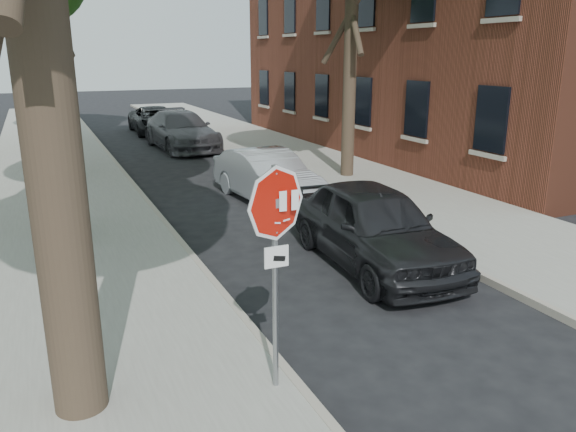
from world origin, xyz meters
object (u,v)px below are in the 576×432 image
Objects in this scene: car_b at (267,176)px; car_d at (156,120)px; stop_sign at (276,236)px; car_c at (181,130)px; car_a at (373,226)px.

car_b is 14.91m from car_d.
stop_sign reaches higher than car_c.
car_a is 0.84× the size of car_c.
car_a is 0.95× the size of car_d.
car_c is 5.35m from car_d.
stop_sign is at bearing -96.72° from car_d.
stop_sign is 23.58m from car_d.
car_d is (3.30, 23.31, -1.29)m from stop_sign.
stop_sign is 0.49× the size of car_c.
car_b is (3.30, 8.40, -1.26)m from stop_sign.
car_c reaches higher than car_a.
car_d is at bearing 81.94° from stop_sign.
car_a reaches higher than car_b.
car_a is at bearing -95.25° from car_b.
car_d is (0.00, 14.91, -0.03)m from car_b.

